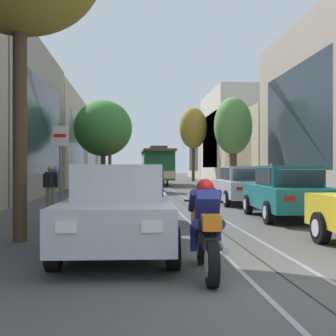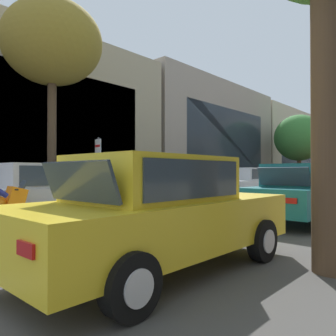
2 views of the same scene
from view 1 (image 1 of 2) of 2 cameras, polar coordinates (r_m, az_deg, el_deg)
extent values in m
plane|color=#4C4947|center=(33.65, -0.80, -2.53)|extent=(174.79, 174.79, 0.00)
cube|color=gray|center=(38.60, -2.06, -2.19)|extent=(0.08, 77.92, 0.01)
cube|color=gray|center=(38.66, -0.48, -2.18)|extent=(0.08, 77.92, 0.01)
cube|color=black|center=(38.62, -1.27, -2.19)|extent=(0.03, 77.92, 0.01)
cube|color=gray|center=(25.62, -20.09, 5.53)|extent=(4.58, 13.68, 7.94)
cube|color=#2D3842|center=(25.07, -15.07, 4.74)|extent=(0.04, 9.79, 4.76)
cube|color=#BCAD93|center=(39.34, -15.45, 3.51)|extent=(5.84, 13.68, 7.77)
cube|color=#2D3842|center=(38.86, -11.24, 2.98)|extent=(0.04, 9.79, 4.66)
cube|color=gray|center=(53.02, -11.88, 2.62)|extent=(4.58, 13.68, 7.76)
cube|color=#2D3842|center=(52.76, -9.43, 2.21)|extent=(0.04, 9.79, 4.66)
cube|color=gray|center=(66.94, -10.60, 2.17)|extent=(5.24, 13.68, 7.96)
cube|color=#2D3842|center=(66.70, -8.38, 1.84)|extent=(0.04, 9.79, 4.77)
cube|color=gray|center=(27.17, 20.10, 6.77)|extent=(4.74, 13.68, 9.40)
cube|color=#2D3842|center=(26.23, 15.40, 5.98)|extent=(0.04, 9.79, 5.64)
cube|color=tan|center=(40.19, 11.96, 2.26)|extent=(4.99, 13.68, 6.12)
cube|color=#2D3842|center=(39.56, 8.52, 1.85)|extent=(0.04, 9.79, 3.67)
cube|color=beige|center=(53.80, 7.53, 3.86)|extent=(4.55, 13.68, 10.16)
cube|color=#2D3842|center=(53.35, 5.16, 3.35)|extent=(0.04, 9.79, 6.10)
cube|color=#BCAD93|center=(67.49, 5.28, 1.76)|extent=(5.03, 13.68, 7.03)
cube|color=#2D3842|center=(67.11, 3.17, 1.47)|extent=(0.04, 9.79, 4.22)
cube|color=#B7B7BC|center=(8.25, -6.10, -6.07)|extent=(1.92, 4.35, 0.66)
cube|color=#B7B7BC|center=(8.35, -6.04, -1.66)|extent=(1.53, 2.10, 0.60)
cube|color=#2D3842|center=(7.52, -6.40, -2.00)|extent=(1.34, 0.26, 0.47)
cube|color=#2D3842|center=(9.54, -5.64, -1.56)|extent=(1.30, 0.23, 0.45)
cube|color=#2D3842|center=(8.35, -0.90, -1.66)|extent=(0.08, 1.81, 0.47)
cube|color=#2D3842|center=(8.43, -11.12, -1.64)|extent=(0.08, 1.81, 0.47)
cube|color=white|center=(6.08, -1.98, -7.34)|extent=(0.28, 0.05, 0.14)
cube|color=#B21414|center=(10.38, -2.32, -4.25)|extent=(0.28, 0.05, 0.12)
cube|color=white|center=(6.16, -12.49, -7.23)|extent=(0.28, 0.05, 0.14)
cube|color=#B21414|center=(10.43, -8.48, -4.23)|extent=(0.28, 0.05, 0.12)
cylinder|color=black|center=(6.97, 0.61, -9.94)|extent=(0.22, 0.65, 0.64)
cylinder|color=silver|center=(6.98, 1.53, -9.93)|extent=(0.03, 0.35, 0.35)
cylinder|color=black|center=(7.09, -13.95, -9.78)|extent=(0.22, 0.65, 0.64)
cylinder|color=silver|center=(7.11, -14.83, -9.75)|extent=(0.03, 0.35, 0.35)
cylinder|color=black|center=(9.61, -0.35, -7.18)|extent=(0.22, 0.65, 0.64)
cylinder|color=silver|center=(9.61, 0.31, -7.17)|extent=(0.03, 0.35, 0.35)
cylinder|color=black|center=(9.69, -10.88, -7.11)|extent=(0.22, 0.65, 0.64)
cylinder|color=silver|center=(9.71, -11.53, -7.10)|extent=(0.03, 0.35, 0.35)
cube|color=#233D93|center=(13.21, -5.36, -3.76)|extent=(2.00, 4.38, 0.66)
cube|color=#233D93|center=(13.33, -5.38, -1.01)|extent=(1.57, 2.13, 0.60)
cube|color=#2D3842|center=(12.49, -5.27, -1.17)|extent=(1.34, 0.28, 0.47)
cube|color=#2D3842|center=(14.51, -5.51, -1.00)|extent=(1.30, 0.26, 0.45)
cube|color=#2D3842|center=(13.37, -2.17, -1.00)|extent=(0.11, 1.81, 0.47)
cube|color=#2D3842|center=(13.33, -8.59, -1.01)|extent=(0.11, 1.81, 0.47)
cube|color=white|center=(11.08, -2.14, -3.98)|extent=(0.28, 0.05, 0.14)
cube|color=#B21414|center=(15.38, -3.51, -2.84)|extent=(0.28, 0.05, 0.12)
cube|color=white|center=(11.04, -7.93, -3.99)|extent=(0.28, 0.05, 0.14)
cube|color=#B21414|center=(15.35, -7.68, -2.85)|extent=(0.28, 0.05, 0.12)
cylinder|color=black|center=(11.97, -0.93, -5.74)|extent=(0.23, 0.65, 0.64)
cylinder|color=silver|center=(11.98, -0.41, -5.73)|extent=(0.04, 0.35, 0.35)
cylinder|color=black|center=(11.91, -9.43, -5.77)|extent=(0.23, 0.65, 0.64)
cylinder|color=silver|center=(11.91, -9.96, -5.77)|extent=(0.04, 0.35, 0.35)
cylinder|color=black|center=(14.61, -2.05, -4.68)|extent=(0.23, 0.65, 0.64)
cylinder|color=silver|center=(14.62, -1.62, -4.68)|extent=(0.04, 0.35, 0.35)
cylinder|color=black|center=(14.56, -8.99, -4.70)|extent=(0.23, 0.65, 0.64)
cylinder|color=silver|center=(14.57, -9.42, -4.70)|extent=(0.04, 0.35, 0.35)
cube|color=silver|center=(18.81, -4.99, -2.61)|extent=(1.89, 4.33, 0.66)
cube|color=silver|center=(18.95, -4.99, -0.69)|extent=(1.52, 2.09, 0.60)
cube|color=#2D3842|center=(18.11, -4.97, -0.78)|extent=(1.34, 0.25, 0.47)
cube|color=#2D3842|center=(20.13, -5.02, -0.70)|extent=(1.30, 0.22, 0.45)
cube|color=#2D3842|center=(18.97, -2.73, -0.68)|extent=(0.07, 1.81, 0.47)
cube|color=#2D3842|center=(18.95, -7.25, -0.69)|extent=(0.07, 1.81, 0.47)
cube|color=white|center=(16.67, -3.00, -2.62)|extent=(0.28, 0.05, 0.14)
cube|color=#B21414|center=(20.98, -3.52, -2.06)|extent=(0.28, 0.05, 0.12)
cube|color=white|center=(16.66, -6.84, -2.62)|extent=(0.28, 0.05, 0.14)
cube|color=#B21414|center=(20.97, -6.57, -2.06)|extent=(0.28, 0.05, 0.12)
cylinder|color=black|center=(17.53, -2.06, -3.89)|extent=(0.21, 0.64, 0.64)
cylinder|color=silver|center=(17.54, -1.70, -3.89)|extent=(0.03, 0.35, 0.35)
cylinder|color=black|center=(17.52, -7.83, -3.89)|extent=(0.21, 0.64, 0.64)
cylinder|color=silver|center=(17.52, -8.19, -3.89)|extent=(0.03, 0.35, 0.35)
cylinder|color=black|center=(20.19, -2.52, -3.36)|extent=(0.21, 0.64, 0.64)
cylinder|color=silver|center=(20.20, -2.21, -3.36)|extent=(0.03, 0.35, 0.35)
cylinder|color=black|center=(20.17, -7.53, -3.37)|extent=(0.21, 0.64, 0.64)
cylinder|color=silver|center=(20.18, -7.84, -3.37)|extent=(0.03, 0.35, 0.35)
cube|color=silver|center=(24.70, -5.24, -1.97)|extent=(1.96, 4.36, 0.66)
cube|color=silver|center=(24.83, -5.23, -0.50)|extent=(1.55, 2.12, 0.60)
cube|color=#2D3842|center=(24.00, -5.33, -0.57)|extent=(1.34, 0.27, 0.47)
cube|color=#2D3842|center=(26.02, -5.09, -0.52)|extent=(1.30, 0.24, 0.45)
cube|color=#2D3842|center=(24.81, -3.50, -0.50)|extent=(0.10, 1.81, 0.47)
cube|color=#2D3842|center=(24.88, -6.95, -0.50)|extent=(0.10, 1.81, 0.47)
cube|color=white|center=(22.52, -4.11, -1.91)|extent=(0.28, 0.05, 0.14)
cube|color=#B21414|center=(26.83, -3.82, -1.59)|extent=(0.28, 0.05, 0.12)
cube|color=white|center=(22.58, -6.94, -1.91)|extent=(0.28, 0.05, 0.14)
cube|color=#B21414|center=(26.88, -6.20, -1.59)|extent=(0.28, 0.05, 0.12)
cylinder|color=black|center=(23.35, -3.25, -2.90)|extent=(0.22, 0.65, 0.64)
cylinder|color=silver|center=(23.35, -2.98, -2.90)|extent=(0.03, 0.35, 0.35)
cylinder|color=black|center=(23.45, -7.56, -2.89)|extent=(0.22, 0.65, 0.64)
cylinder|color=silver|center=(23.46, -7.83, -2.88)|extent=(0.03, 0.35, 0.35)
cylinder|color=black|center=(26.01, -3.16, -2.59)|extent=(0.22, 0.65, 0.64)
cylinder|color=silver|center=(26.01, -2.91, -2.59)|extent=(0.03, 0.35, 0.35)
cylinder|color=black|center=(26.10, -7.03, -2.58)|extent=(0.22, 0.65, 0.64)
cylinder|color=silver|center=(26.11, -7.27, -2.58)|extent=(0.03, 0.35, 0.35)
cube|color=red|center=(29.70, -4.71, -1.62)|extent=(1.81, 4.30, 0.66)
cube|color=red|center=(29.84, -4.71, -0.40)|extent=(1.48, 2.07, 0.60)
cube|color=#2D3842|center=(29.00, -4.72, -0.46)|extent=(1.33, 0.22, 0.47)
cube|color=#2D3842|center=(31.02, -4.70, -0.42)|extent=(1.30, 0.20, 0.45)
cube|color=#2D3842|center=(29.85, -3.27, -0.40)|extent=(0.03, 1.81, 0.47)
cube|color=#2D3842|center=(29.85, -6.15, -0.40)|extent=(0.03, 1.81, 0.47)
cube|color=white|center=(27.54, -3.56, -1.55)|extent=(0.28, 0.04, 0.14)
cube|color=#B21414|center=(31.86, -3.69, -1.33)|extent=(0.28, 0.04, 0.12)
cube|color=white|center=(27.55, -5.89, -1.55)|extent=(0.28, 0.04, 0.14)
cube|color=#B21414|center=(31.87, -5.70, -1.33)|extent=(0.28, 0.04, 0.12)
cylinder|color=black|center=(28.39, -2.94, -2.37)|extent=(0.20, 0.64, 0.64)
cylinder|color=silver|center=(28.40, -2.72, -2.37)|extent=(0.02, 0.35, 0.35)
cylinder|color=black|center=(28.40, -6.50, -2.37)|extent=(0.20, 0.64, 0.64)
cylinder|color=silver|center=(28.40, -6.72, -2.37)|extent=(0.02, 0.35, 0.35)
cylinder|color=black|center=(31.06, -3.08, -2.16)|extent=(0.20, 0.64, 0.64)
cylinder|color=silver|center=(31.06, -2.87, -2.16)|extent=(0.02, 0.35, 0.35)
cylinder|color=black|center=(31.06, -6.33, -2.16)|extent=(0.20, 0.64, 0.64)
cylinder|color=silver|center=(31.06, -6.53, -2.16)|extent=(0.02, 0.35, 0.35)
cube|color=white|center=(10.62, 18.23, -4.16)|extent=(0.28, 0.04, 0.14)
cylinder|color=black|center=(9.78, 18.37, -7.05)|extent=(0.20, 0.64, 0.64)
cylinder|color=silver|center=(9.73, 17.77, -7.08)|extent=(0.02, 0.35, 0.35)
cube|color=#196B70|center=(14.21, 14.49, -3.49)|extent=(1.98, 4.37, 0.66)
cube|color=#196B70|center=(14.04, 14.66, -0.96)|extent=(1.56, 2.13, 0.60)
cube|color=#2D3842|center=(14.84, 13.74, -0.98)|extent=(1.34, 0.28, 0.47)
cube|color=#2D3842|center=(12.91, 16.16, -1.14)|extent=(1.30, 0.25, 0.45)
cube|color=#2D3842|center=(13.84, 11.69, -0.97)|extent=(0.11, 1.81, 0.47)
cube|color=#2D3842|center=(14.27, 17.54, -0.94)|extent=(0.11, 1.81, 0.47)
cube|color=white|center=(16.15, 10.41, -2.70)|extent=(0.28, 0.05, 0.14)
cube|color=#B21414|center=(11.97, 14.84, -3.68)|extent=(0.28, 0.05, 0.12)
cube|color=white|center=(16.43, 14.22, -2.66)|extent=(0.28, 0.05, 0.14)
cube|color=#B21414|center=(12.34, 19.82, -3.57)|extent=(0.28, 0.05, 0.12)
cylinder|color=black|center=(15.31, 9.90, -4.47)|extent=(0.23, 0.65, 0.64)
cylinder|color=silver|center=(15.28, 9.49, -4.47)|extent=(0.04, 0.35, 0.35)
cylinder|color=black|center=(15.76, 16.19, -4.34)|extent=(0.23, 0.65, 0.64)
cylinder|color=silver|center=(15.79, 16.57, -4.33)|extent=(0.04, 0.35, 0.35)
cylinder|color=black|center=(12.72, 12.37, -5.40)|extent=(0.23, 0.65, 0.64)
cylinder|color=silver|center=(12.69, 11.88, -5.41)|extent=(0.04, 0.35, 0.35)
cylinder|color=black|center=(13.26, 19.79, -5.17)|extent=(0.23, 0.65, 0.64)
cube|color=#B7B7BC|center=(19.37, 9.12, -2.53)|extent=(1.82, 4.31, 0.66)
cube|color=#B7B7BC|center=(19.21, 9.22, -0.68)|extent=(1.49, 2.07, 0.60)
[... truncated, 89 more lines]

